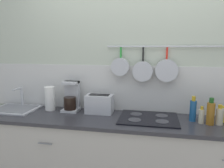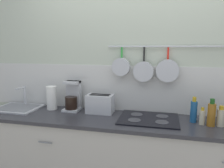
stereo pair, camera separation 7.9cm
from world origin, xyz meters
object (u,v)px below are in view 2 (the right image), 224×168
object	(u,v)px
bottle_hot_sauce	(194,111)
bottle_vinegar	(202,117)
bottle_olive_oil	(221,117)
toaster	(100,104)
paper_towel_roll	(52,98)
bottle_dish_soap	(212,114)
coffee_maker	(73,98)

from	to	relation	value
bottle_hot_sauce	bottle_vinegar	world-z (taller)	bottle_hot_sauce
bottle_hot_sauce	bottle_vinegar	size ratio (longest dim) A/B	1.50
bottle_hot_sauce	bottle_olive_oil	xyz separation A→B (m)	(0.22, -0.06, -0.02)
toaster	paper_towel_roll	bearing A→B (deg)	179.78
paper_towel_roll	bottle_olive_oil	distance (m)	1.71
bottle_hot_sauce	bottle_dish_soap	xyz separation A→B (m)	(0.14, -0.07, 0.00)
coffee_maker	bottle_hot_sauce	size ratio (longest dim) A/B	1.35
toaster	bottle_olive_oil	size ratio (longest dim) A/B	1.61
paper_towel_roll	bottle_hot_sauce	bearing A→B (deg)	-3.07
bottle_dish_soap	coffee_maker	bearing A→B (deg)	172.68
toaster	bottle_hot_sauce	xyz separation A→B (m)	(0.92, -0.08, 0.01)
toaster	coffee_maker	bearing A→B (deg)	175.35
bottle_olive_oil	bottle_vinegar	bearing A→B (deg)	178.67
bottle_dish_soap	paper_towel_roll	bearing A→B (deg)	174.59
coffee_maker	bottle_hot_sauce	world-z (taller)	coffee_maker
bottle_hot_sauce	bottle_dish_soap	bearing A→B (deg)	-28.13
coffee_maker	bottle_olive_oil	size ratio (longest dim) A/B	1.76
paper_towel_roll	bottle_vinegar	world-z (taller)	paper_towel_roll
toaster	bottle_vinegar	distance (m)	1.00
bottle_dish_soap	bottle_vinegar	bearing A→B (deg)	163.57
bottle_olive_oil	toaster	bearing A→B (deg)	173.31
paper_towel_roll	bottle_vinegar	xyz separation A→B (m)	(1.55, -0.13, -0.06)
bottle_vinegar	toaster	bearing A→B (deg)	172.50
bottle_vinegar	bottle_dish_soap	size ratio (longest dim) A/B	0.65
coffee_maker	bottle_hot_sauce	distance (m)	1.25
paper_towel_roll	toaster	distance (m)	0.56
toaster	bottle_dish_soap	bearing A→B (deg)	-8.12
coffee_maker	bottle_dish_soap	distance (m)	1.39
bottle_hot_sauce	bottle_vinegar	xyz separation A→B (m)	(0.07, -0.05, -0.03)
bottle_hot_sauce	bottle_vinegar	bearing A→B (deg)	-38.30
coffee_maker	toaster	world-z (taller)	coffee_maker
toaster	bottle_hot_sauce	world-z (taller)	bottle_hot_sauce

